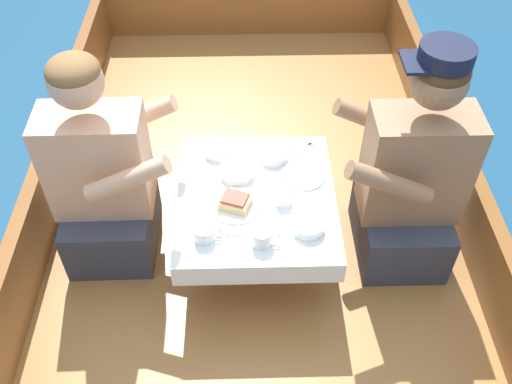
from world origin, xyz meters
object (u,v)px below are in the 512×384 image
at_px(person_starboard, 411,180).
at_px(coffee_cup_center, 284,198).
at_px(coffee_cup_port, 262,236).
at_px(person_port, 103,180).
at_px(sandwich, 235,201).
at_px(coffee_cup_starboard, 204,233).

xyz_separation_m(person_starboard, coffee_cup_center, (-0.51, -0.05, -0.04)).
distance_m(person_starboard, coffee_cup_port, 0.66).
relative_size(person_starboard, coffee_cup_center, 11.18).
bearing_deg(coffee_cup_center, person_starboard, 5.38).
bearing_deg(coffee_cup_center, coffee_cup_port, -114.70).
distance_m(person_port, sandwich, 0.55).
distance_m(person_port, person_starboard, 1.25).
height_order(sandwich, coffee_cup_starboard, coffee_cup_starboard).
bearing_deg(person_port, coffee_cup_starboard, -34.57).
height_order(sandwich, coffee_cup_center, sandwich).
relative_size(person_starboard, coffee_cup_port, 9.52).
relative_size(coffee_cup_port, coffee_cup_starboard, 1.01).
xyz_separation_m(sandwich, coffee_cup_starboard, (-0.12, -0.16, -0.00)).
bearing_deg(coffee_cup_starboard, sandwich, 53.84).
relative_size(sandwich, coffee_cup_center, 1.54).
bearing_deg(coffee_cup_port, sandwich, 118.45).
relative_size(person_port, coffee_cup_starboard, 9.07).
relative_size(person_port, person_starboard, 0.94).
bearing_deg(coffee_cup_center, sandwich, -175.19).
relative_size(person_port, coffee_cup_port, 8.98).
height_order(coffee_cup_port, coffee_cup_center, coffee_cup_port).
bearing_deg(coffee_cup_starboard, person_port, 145.90).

